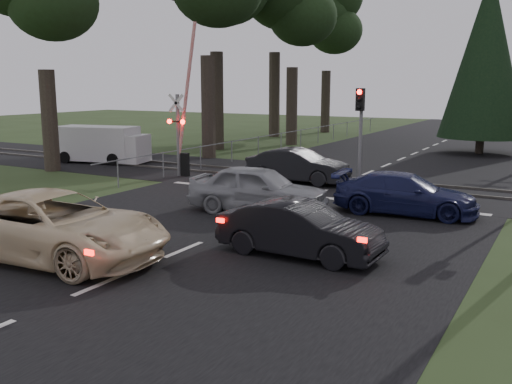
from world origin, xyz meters
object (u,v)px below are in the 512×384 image
Objects in this scene: dark_hatchback at (300,230)px; silver_car at (258,189)px; dark_car_far at (298,166)px; blue_sedan at (405,194)px; white_van at (104,144)px; traffic_signal_center at (360,121)px; cream_coupe at (54,226)px; crossing_signal at (182,132)px.

silver_car reaches higher than dark_hatchback.
dark_car_far is (-1.42, 6.09, -0.06)m from silver_car.
white_van is (-17.80, 4.46, 0.32)m from blue_sedan.
traffic_signal_center is 6.40m from silver_car.
dark_car_far is (0.49, 13.02, -0.09)m from cream_coupe.
blue_sedan is at bearing -124.74° from dark_car_far.
white_van is (-6.60, 1.68, -1.05)m from crossing_signal.
dark_car_far is (-2.84, 0.18, -2.07)m from traffic_signal_center.
dark_car_far reaches higher than blue_sedan.
silver_car is at bearing 42.39° from dark_hatchback.
cream_coupe is 1.27× the size of blue_sedan.
dark_hatchback is at bearing -63.13° from cream_coupe.
dark_hatchback is 6.09m from blue_sedan.
white_van reaches higher than dark_hatchback.
crossing_signal is at bearing 18.01° from cream_coupe.
silver_car is (1.91, 6.93, -0.03)m from cream_coupe.
cream_coupe is 11.09m from blue_sedan.
crossing_signal is at bearing 70.94° from blue_sedan.
blue_sedan is at bearing -8.70° from dark_hatchback.
crossing_signal reaches higher than dark_hatchback.
dark_hatchback is 10.92m from dark_car_far.
cream_coupe is 1.27× the size of silver_car.
crossing_signal is 1.49× the size of blue_sedan.
dark_car_far is at bearing -15.27° from white_van.
traffic_signal_center is 3.51m from dark_car_far.
white_van is (-16.74, 10.46, 0.32)m from dark_hatchback.
traffic_signal_center is 0.87× the size of silver_car.
dark_hatchback is 0.78× the size of white_van.
silver_car is 15.04m from white_van.
blue_sedan is 0.88× the size of white_van.
dark_car_far is at bearing 7.12° from silver_car.
silver_car is 1.00× the size of blue_sedan.
white_van is at bearing 35.81° from cream_coupe.
white_van reaches higher than blue_sedan.
blue_sedan is at bearing -51.53° from traffic_signal_center.
silver_car is (-1.42, -5.92, -2.00)m from traffic_signal_center.
silver_car is at bearing -38.84° from white_van.
dark_hatchback is at bearing 164.93° from blue_sedan.
traffic_signal_center is 0.87× the size of blue_sedan.
dark_car_far reaches higher than dark_hatchback.
traffic_signal_center reaches higher than silver_car.
dark_car_far is (5.44, 1.07, -1.32)m from crossing_signal.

